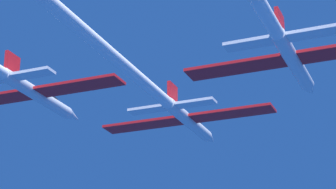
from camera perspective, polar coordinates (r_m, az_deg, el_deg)
jet_lead at (r=63.24m, az=-2.84°, el=1.71°), size 19.35×54.12×3.21m
jet_right_wing at (r=51.98m, az=7.68°, el=7.33°), size 19.35×46.67×3.21m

